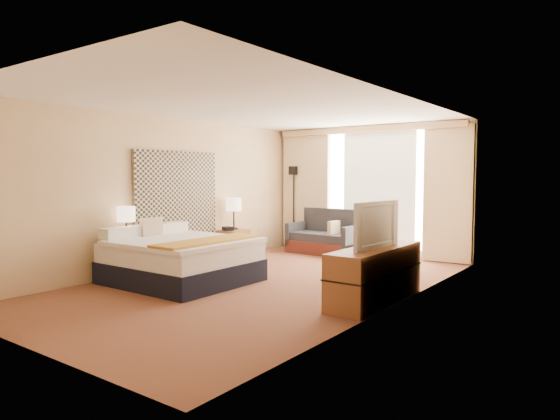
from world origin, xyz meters
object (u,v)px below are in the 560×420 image
Objects in this scene: nightstand_left at (125,262)px; bed at (181,259)px; lamp_left at (126,215)px; nightstand_right at (233,244)px; desk_chair at (377,245)px; lamp_right at (234,205)px; media_dresser at (375,274)px; loveseat at (326,239)px; television at (370,224)px; floor_lamp at (294,190)px.

bed is (0.81, 0.40, 0.07)m from nightstand_left.
nightstand_right is at bearing 89.61° from lamp_left.
lamp_left reaches higher than desk_chair.
nightstand_left is at bearing -89.35° from lamp_right.
nightstand_right is at bearing -62.58° from lamp_right.
media_dresser is 1.22× the size of loveseat.
media_dresser is at bearing -21.99° from lamp_right.
nightstand_right is 0.28× the size of bed.
loveseat reaches higher than nightstand_right.
lamp_right is (-0.01, 2.51, 0.03)m from lamp_left.
desk_chair is at bearing 0.59° from lamp_right.
nightstand_right is at bearing 71.07° from television.
media_dresser is at bearing -21.40° from nightstand_right.
lamp_left is at bearing 108.60° from nightstand_left.
floor_lamp is (0.15, 1.85, 1.00)m from nightstand_right.
television is (0.65, -1.62, 0.50)m from desk_chair.
loveseat is 1.45× the size of television.
lamp_left is at bearing -104.54° from loveseat.
desk_chair is at bearing 40.07° from lamp_left.
media_dresser is at bearing -27.30° from television.
floor_lamp is (-3.55, 3.30, 0.93)m from media_dresser.
loveseat is 2.06m from lamp_right.
nightstand_left is 0.31× the size of media_dresser.
bed reaches higher than nightstand_left.
loveseat is at bearing 74.58° from nightstand_left.
lamp_right is (-0.84, 2.16, 0.68)m from bed.
lamp_right is at bearing -95.64° from floor_lamp.
nightstand_right is at bearing 90.00° from nightstand_left.
nightstand_right is 0.50× the size of desk_chair.
media_dresser is at bearing 15.07° from lamp_left.
television reaches higher than lamp_right.
floor_lamp reaches higher than loveseat.
lamp_right is 0.61× the size of television.
media_dresser reaches higher than nightstand_left.
bed reaches higher than media_dresser.
lamp_left reaches higher than bed.
floor_lamp is at bearing 88.05° from nightstand_left.
floor_lamp is at bearing 85.42° from nightstand_right.
television is (3.68, -1.59, -0.04)m from lamp_right.
nightstand_left is 0.30× the size of floor_lamp.
floor_lamp reaches higher than television.
nightstand_left is at bearing -71.40° from lamp_left.
media_dresser is 1.69m from desk_chair.
loveseat is (0.32, 3.69, -0.04)m from bed.
lamp_right is at bearing 111.26° from bed.
lamp_right is at bearing 90.28° from lamp_left.
desk_chair is 1.09× the size of television.
floor_lamp reaches higher than lamp_left.
desk_chair is 1.91× the size of lamp_left.
bed is at bearing -68.91° from nightstand_right.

